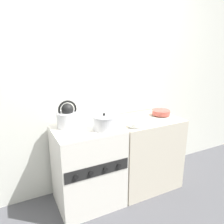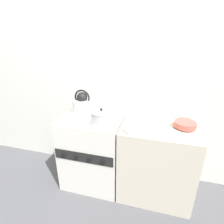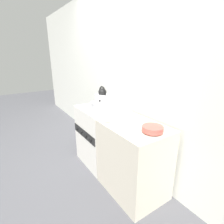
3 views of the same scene
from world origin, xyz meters
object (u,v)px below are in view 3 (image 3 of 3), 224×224
Objects in this scene: stove at (101,136)px; enamel_bowl at (153,129)px; small_ceramic_bowl at (107,119)px; cooking_pot at (100,107)px; kettle at (103,98)px.

stove is 1.04m from enamel_bowl.
stove is 0.65m from small_ceramic_bowl.
small_ceramic_bowl is at bearing -20.65° from stove.
stove is 0.52m from cooking_pot.
kettle is at bearing 175.65° from enamel_bowl.
stove is 4.06× the size of enamel_bowl.
kettle is 0.36m from cooking_pot.
enamel_bowl is 0.53m from small_ceramic_bowl.
cooking_pot is at bearing 166.23° from small_ceramic_bowl.
small_ceramic_bowl is (0.59, -0.29, -0.08)m from kettle.
stove is 6.98× the size of small_ceramic_bowl.
enamel_bowl reaches higher than small_ceramic_bowl.
kettle reaches higher than small_ceramic_bowl.
enamel_bowl is at bearing 9.30° from cooking_pot.
enamel_bowl is (0.94, 0.04, 0.45)m from stove.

